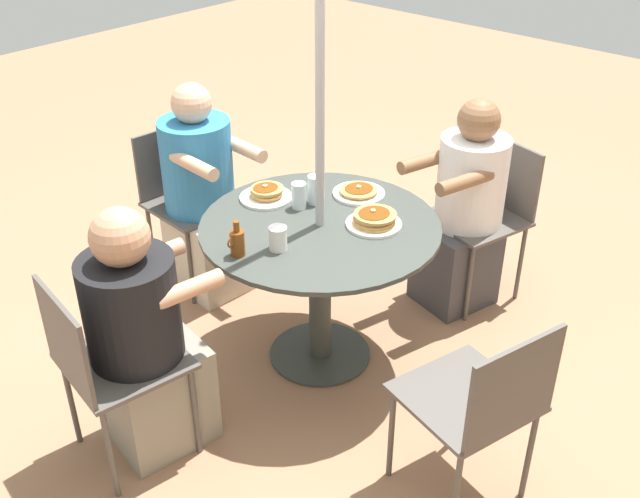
# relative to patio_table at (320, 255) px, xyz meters

# --- Properties ---
(ground_plane) EXTENTS (12.00, 12.00, 0.00)m
(ground_plane) POSITION_rel_patio_table_xyz_m (0.00, 0.00, -0.59)
(ground_plane) COLOR #9E7051
(patio_table) EXTENTS (1.10, 1.10, 0.75)m
(patio_table) POSITION_rel_patio_table_xyz_m (0.00, 0.00, 0.00)
(patio_table) COLOR #383D38
(patio_table) RESTS_ON ground
(umbrella_pole) EXTENTS (0.04, 0.04, 2.38)m
(umbrella_pole) POSITION_rel_patio_table_xyz_m (0.00, 0.00, 0.60)
(umbrella_pole) COLOR #ADADB2
(umbrella_pole) RESTS_ON ground
(patio_chair_north) EXTENTS (0.54, 0.54, 0.86)m
(patio_chair_north) POSITION_rel_patio_table_xyz_m (0.28, 1.04, -0.07)
(patio_chair_north) COLOR #514C47
(patio_chair_north) RESTS_ON ground
(patio_chair_east) EXTENTS (0.54, 0.54, 0.86)m
(patio_chair_east) POSITION_rel_patio_table_xyz_m (-1.04, 0.27, -0.07)
(patio_chair_east) COLOR #514C47
(patio_chair_east) RESTS_ON ground
(diner_east) EXTENTS (0.57, 0.46, 1.15)m
(diner_east) POSITION_rel_patio_table_xyz_m (-0.88, 0.23, -0.06)
(diner_east) COLOR #3D3D42
(diner_east) RESTS_ON ground
(patio_chair_south) EXTENTS (0.48, 0.48, 0.86)m
(patio_chair_south) POSITION_rel_patio_table_xyz_m (-0.08, -1.08, -0.07)
(patio_chair_south) COLOR #514C47
(patio_chair_south) RESTS_ON ground
(diner_south) EXTENTS (0.41, 0.57, 1.18)m
(diner_south) POSITION_rel_patio_table_xyz_m (-0.07, -0.91, -0.05)
(diner_south) COLOR beige
(diner_south) RESTS_ON ground
(patio_chair_west) EXTENTS (0.51, 0.51, 0.86)m
(patio_chair_west) POSITION_rel_patio_table_xyz_m (1.06, -0.18, -0.07)
(patio_chair_west) COLOR #514C47
(patio_chair_west) RESTS_ON ground
(diner_west) EXTENTS (0.53, 0.44, 1.14)m
(diner_west) POSITION_rel_patio_table_xyz_m (0.89, -0.15, -0.07)
(diner_west) COLOR gray
(diner_west) RESTS_ON ground
(pancake_plate_a) EXTENTS (0.25, 0.25, 0.07)m
(pancake_plate_a) POSITION_rel_patio_table_xyz_m (-0.01, -0.36, 0.19)
(pancake_plate_a) COLOR white
(pancake_plate_a) RESTS_ON patio_table
(pancake_plate_b) EXTENTS (0.25, 0.25, 0.05)m
(pancake_plate_b) POSITION_rel_patio_table_xyz_m (-0.34, -0.05, 0.18)
(pancake_plate_b) COLOR white
(pancake_plate_b) RESTS_ON patio_table
(pancake_plate_c) EXTENTS (0.25, 0.25, 0.08)m
(pancake_plate_c) POSITION_rel_patio_table_xyz_m (-0.15, 0.19, 0.19)
(pancake_plate_c) COLOR white
(pancake_plate_c) RESTS_ON patio_table
(syrup_bottle) EXTENTS (0.09, 0.06, 0.16)m
(syrup_bottle) POSITION_rel_patio_table_xyz_m (0.43, -0.08, 0.23)
(syrup_bottle) COLOR brown
(syrup_bottle) RESTS_ON patio_table
(coffee_cup) EXTENTS (0.08, 0.08, 0.11)m
(coffee_cup) POSITION_rel_patio_table_xyz_m (0.28, 0.01, 0.22)
(coffee_cup) COLOR white
(coffee_cup) RESTS_ON patio_table
(drinking_glass_a) EXTENTS (0.07, 0.07, 0.14)m
(drinking_glass_a) POSITION_rel_patio_table_xyz_m (-0.14, -0.16, 0.23)
(drinking_glass_a) COLOR silver
(drinking_glass_a) RESTS_ON patio_table
(drinking_glass_b) EXTENTS (0.07, 0.07, 0.12)m
(drinking_glass_b) POSITION_rel_patio_table_xyz_m (-0.05, -0.18, 0.23)
(drinking_glass_b) COLOR silver
(drinking_glass_b) RESTS_ON patio_table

